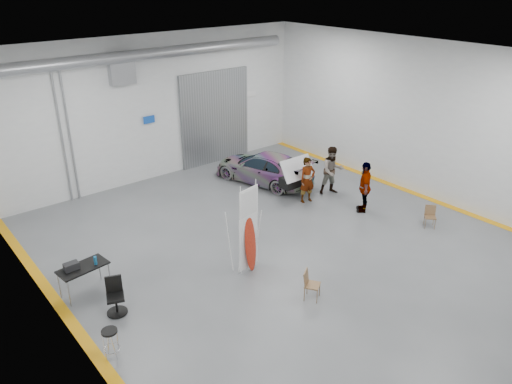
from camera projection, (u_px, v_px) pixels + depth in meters
ground at (286, 246)px, 16.28m from camera, size 16.00×16.00×0.00m
room_shell at (249, 109)px, 16.31m from camera, size 14.02×16.18×6.01m
sedan_car at (264, 168)px, 20.96m from camera, size 2.81×4.70×1.28m
person_a at (307, 180)px, 19.06m from camera, size 0.72×0.54×1.80m
person_b at (332, 170)px, 19.74m from camera, size 1.17×1.06×1.96m
person_c at (365, 187)px, 18.29m from camera, size 1.14×1.11×1.95m
surfboard_display at (248, 237)px, 14.55m from camera, size 0.79×0.32×2.84m
folding_chair_near at (312, 290)px, 13.62m from camera, size 0.55×0.60×0.86m
folding_chair_far at (429, 221)px, 17.40m from camera, size 0.51×0.59×0.78m
shop_stool at (111, 344)px, 11.51m from camera, size 0.39×0.39×0.77m
work_table at (80, 268)px, 13.61m from camera, size 1.40×0.82×1.09m
office_chair at (115, 298)px, 13.00m from camera, size 0.58×0.61×1.01m
trunk_lid at (296, 166)px, 19.31m from camera, size 1.49×0.90×0.04m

